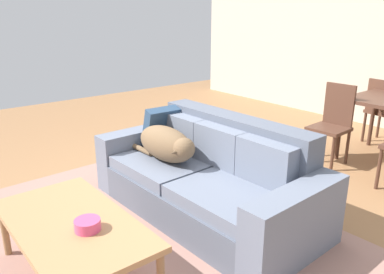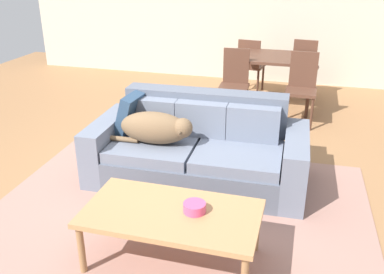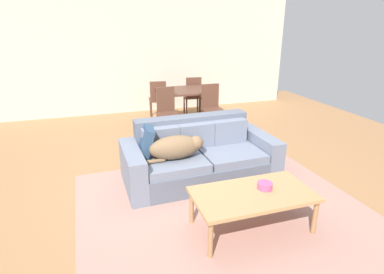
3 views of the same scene
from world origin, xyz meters
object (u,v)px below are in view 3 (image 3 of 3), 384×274
Objects in this scene: dining_chair_near_left at (167,110)px; dining_chair_far_left at (158,98)px; dining_table at (184,93)px; couch at (199,157)px; bowl_on_coffee_table at (265,186)px; throw_pillow_by_left_arm at (146,142)px; dog_on_left_cushion at (177,147)px; dining_chair_near_right at (212,106)px; dining_chair_far_right at (193,94)px; coffee_table at (253,196)px.

dining_chair_near_left is 1.12m from dining_chair_far_left.
dining_chair_far_left reaches higher than dining_table.
couch is at bearing -101.80° from dining_table.
throw_pillow_by_left_arm is at bearing 128.38° from bowl_on_coffee_table.
dog_on_left_cushion is 3.27m from dining_chair_far_left.
dog_on_left_cushion is (-0.37, -0.19, 0.27)m from couch.
couch is 2.25× the size of dining_chair_near_right.
dining_chair_far_left is at bearing 93.17° from bowl_on_coffee_table.
dining_table is at bearing 62.78° from throw_pillow_by_left_arm.
dining_chair_near_left is 1.05× the size of dining_chair_far_left.
couch is 3.25m from dining_chair_far_right.
couch is at bearing 96.00° from dining_chair_far_left.
coffee_table is at bearing -56.92° from throw_pillow_by_left_arm.
dining_chair_near_right is (0.92, 1.87, 0.22)m from couch.
dining_table is 1.18× the size of dining_chair_near_left.
couch reaches higher than throw_pillow_by_left_arm.
throw_pillow_by_left_arm is at bearing -130.86° from dining_chair_near_right.
couch is 2.57m from dining_table.
bowl_on_coffee_table is at bearing -78.29° from couch.
dining_chair_far_right is (0.78, 4.43, 0.11)m from coffee_table.
throw_pillow_by_left_arm is at bearing 82.23° from dining_chair_far_left.
dining_table is at bearing 84.37° from coffee_table.
dining_chair_near_right is at bearing 56.30° from dog_on_left_cushion.
dining_chair_near_left reaches higher than dining_chair_far_left.
dining_chair_near_right is at bearing 133.18° from dining_chair_far_left.
throw_pillow_by_left_arm is at bearing 68.22° from dining_chair_far_right.
dining_chair_near_left is (0.01, 1.93, 0.20)m from couch.
dining_chair_far_left is (0.81, 3.01, -0.12)m from throw_pillow_by_left_arm.
dining_chair_near_right reaches higher than dining_chair_near_left.
dining_chair_far_right is (0.62, 4.39, 0.03)m from bowl_on_coffee_table.
coffee_table is 7.77× the size of bowl_on_coffee_table.
dining_chair_far_left is (-0.86, 1.18, -0.03)m from dining_chair_near_right.
coffee_table is 1.42× the size of dining_chair_far_left.
dining_chair_far_left is 0.96× the size of dining_chair_far_right.
coffee_table is at bearing -166.20° from bowl_on_coffee_table.
couch is 3.06m from dining_chair_far_left.
dining_chair_far_left reaches higher than dog_on_left_cushion.
dining_chair_far_left is (0.43, 3.24, -0.09)m from dog_on_left_cushion.
couch reaches higher than bowl_on_coffee_table.
dining_table is at bearing 63.74° from dining_chair_far_right.
couch is 2.33× the size of dining_chair_far_right.
throw_pillow_by_left_arm reaches higher than dog_on_left_cushion.
dining_table is 0.75m from dining_chair_far_left.
dining_table reaches higher than dog_on_left_cushion.
couch reaches higher than coffee_table.
dining_chair_far_left is at bearing 87.19° from couch.
dining_chair_near_left reaches higher than dining_table.
throw_pillow_by_left_arm is (-0.37, 0.23, 0.03)m from dog_on_left_cushion.
dog_on_left_cushion is at bearing -120.71° from dining_chair_near_right.
couch is 1.94m from dining_chair_near_left.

